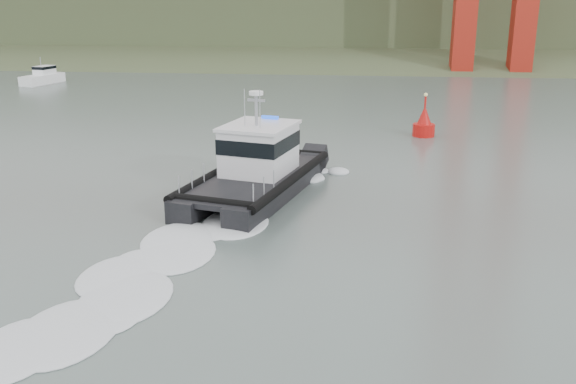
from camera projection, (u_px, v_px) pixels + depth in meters
name	position (u px, v px, depth m)	size (l,w,h in m)	color
ground	(240.00, 320.00, 22.20)	(400.00, 400.00, 0.00)	#4D5B56
headlands	(345.00, 13.00, 139.30)	(500.00, 105.36, 27.12)	#384829
patrol_boat	(257.00, 168.00, 36.01)	(7.28, 13.04, 5.98)	black
motorboat	(43.00, 77.00, 81.11)	(3.48, 6.57, 3.44)	white
nav_buoy	(424.00, 124.00, 50.86)	(1.75, 1.75, 3.64)	#B30F0C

